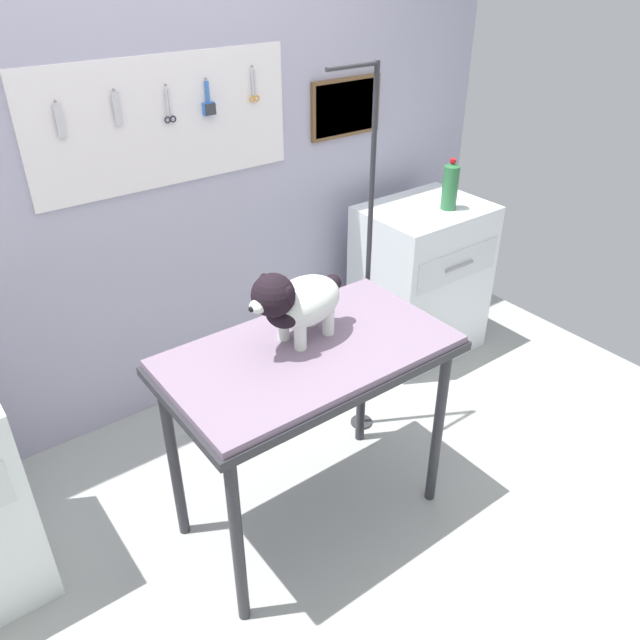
# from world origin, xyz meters

# --- Properties ---
(ground) EXTENTS (4.40, 4.00, 0.04)m
(ground) POSITION_xyz_m (0.00, 0.00, -0.02)
(ground) COLOR #A7AAA5
(rear_wall_panel) EXTENTS (4.00, 0.11, 2.30)m
(rear_wall_panel) POSITION_xyz_m (0.01, 1.28, 1.16)
(rear_wall_panel) COLOR #A9A6BD
(rear_wall_panel) RESTS_ON ground
(grooming_table) EXTENTS (1.08, 0.61, 0.87)m
(grooming_table) POSITION_xyz_m (0.01, 0.15, 0.78)
(grooming_table) COLOR #2D2D33
(grooming_table) RESTS_ON ground
(grooming_arm) EXTENTS (0.30, 0.11, 1.76)m
(grooming_arm) POSITION_xyz_m (0.56, 0.48, 0.82)
(grooming_arm) COLOR #2D2D33
(grooming_arm) RESTS_ON ground
(dog) EXTENTS (0.43, 0.24, 0.31)m
(dog) POSITION_xyz_m (0.00, 0.22, 1.03)
(dog) COLOR white
(dog) RESTS_ON grooming_table
(cabinet_right) EXTENTS (0.68, 0.54, 0.90)m
(cabinet_right) POSITION_xyz_m (1.31, 0.84, 0.45)
(cabinet_right) COLOR white
(cabinet_right) RESTS_ON ground
(soda_bottle) EXTENTS (0.08, 0.08, 0.27)m
(soda_bottle) POSITION_xyz_m (1.38, 0.76, 1.02)
(soda_bottle) COLOR #2D6D3D
(soda_bottle) RESTS_ON cabinet_right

